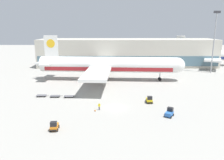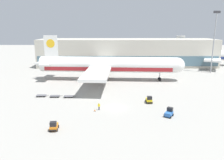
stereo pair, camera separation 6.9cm
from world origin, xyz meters
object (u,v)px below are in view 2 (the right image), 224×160
(traffic_cone_near, at_px, (95,110))
(baggage_tug_mid, at_px, (54,126))
(baggage_tug_foreground, at_px, (169,113))
(baggage_tug_far, at_px, (149,100))
(baggage_dolly_third, at_px, (69,96))
(baggage_dolly_second, at_px, (55,96))
(light_mast, at_px, (214,38))
(airplane_distant, at_px, (216,55))
(airplane_main, at_px, (106,65))
(ground_crew_near, at_px, (99,106))
(baggage_dolly_lead, at_px, (41,95))

(traffic_cone_near, bearing_deg, baggage_tug_mid, -126.19)
(baggage_tug_foreground, distance_m, baggage_tug_mid, 25.68)
(baggage_tug_far, xyz_separation_m, baggage_dolly_third, (-22.67, 4.63, -0.49))
(baggage_tug_far, xyz_separation_m, baggage_dolly_second, (-26.80, 4.88, -0.49))
(baggage_tug_far, bearing_deg, baggage_tug_foreground, 16.27)
(light_mast, bearing_deg, baggage_tug_far, -130.59)
(light_mast, bearing_deg, baggage_tug_mid, -134.90)
(baggage_tug_far, height_order, baggage_dolly_second, baggage_tug_far)
(airplane_distant, xyz_separation_m, baggage_dolly_third, (-68.60, -56.30, -4.89))
(light_mast, bearing_deg, airplane_main, -163.72)
(baggage_tug_far, distance_m, traffic_cone_near, 15.48)
(baggage_tug_foreground, bearing_deg, baggage_dolly_third, 94.69)
(baggage_tug_foreground, relative_size, baggage_dolly_second, 0.76)
(traffic_cone_near, bearing_deg, airplane_main, 86.68)
(baggage_tug_foreground, bearing_deg, airplane_main, 56.35)
(light_mast, relative_size, baggage_tug_far, 10.62)
(ground_crew_near, bearing_deg, baggage_tug_far, -162.45)
(baggage_dolly_lead, distance_m, baggage_dolly_second, 4.17)
(baggage_tug_far, relative_size, baggage_dolly_third, 0.68)
(airplane_main, height_order, airplane_distant, airplane_main)
(airplane_distant, relative_size, ground_crew_near, 26.63)
(airplane_distant, xyz_separation_m, baggage_dolly_lead, (-76.87, -55.53, -4.89))
(baggage_dolly_third, height_order, traffic_cone_near, traffic_cone_near)
(baggage_dolly_third, bearing_deg, traffic_cone_near, -53.58)
(baggage_tug_mid, bearing_deg, baggage_dolly_lead, -161.21)
(light_mast, height_order, ground_crew_near, light_mast)
(airplane_distant, bearing_deg, baggage_tug_mid, -106.80)
(airplane_distant, distance_m, baggage_tug_mid, 102.55)
(ground_crew_near, relative_size, traffic_cone_near, 2.68)
(airplane_main, xyz_separation_m, ground_crew_near, (-0.90, -31.65, -4.74))
(light_mast, relative_size, baggage_tug_mid, 10.43)
(baggage_tug_far, xyz_separation_m, ground_crew_near, (-13.27, -5.26, 0.22))
(baggage_tug_foreground, relative_size, ground_crew_near, 1.53)
(light_mast, xyz_separation_m, traffic_cone_near, (-48.54, -46.04, -14.90))
(baggage_dolly_second, bearing_deg, baggage_tug_mid, -78.05)
(light_mast, xyz_separation_m, baggage_dolly_second, (-61.09, -35.14, -14.85))
(baggage_tug_foreground, xyz_separation_m, baggage_dolly_second, (-29.91, 14.05, -0.49))
(baggage_dolly_second, height_order, ground_crew_near, ground_crew_near)
(baggage_tug_foreground, height_order, ground_crew_near, baggage_tug_foreground)
(baggage_dolly_second, bearing_deg, airplane_distant, 35.70)
(airplane_distant, height_order, baggage_tug_foreground, airplane_distant)
(airplane_main, bearing_deg, baggage_tug_far, -61.36)
(airplane_main, distance_m, baggage_tug_foreground, 39.09)
(airplane_main, xyz_separation_m, baggage_dolly_second, (-14.43, -21.51, -5.45))
(airplane_main, height_order, baggage_dolly_second, airplane_main)
(baggage_tug_mid, relative_size, baggage_dolly_lead, 0.69)
(baggage_tug_mid, height_order, baggage_dolly_third, baggage_tug_mid)
(airplane_distant, distance_m, baggage_dolly_second, 91.95)
(baggage_tug_far, bearing_deg, baggage_dolly_third, -103.99)
(light_mast, height_order, baggage_tug_far, light_mast)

